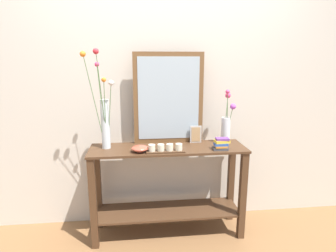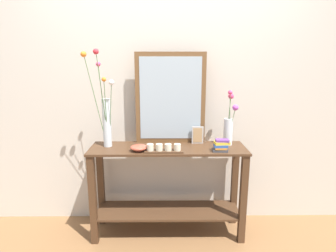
{
  "view_description": "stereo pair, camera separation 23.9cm",
  "coord_description": "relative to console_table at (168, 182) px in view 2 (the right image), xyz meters",
  "views": [
    {
      "loc": [
        -0.26,
        -2.32,
        1.53
      ],
      "look_at": [
        0.0,
        0.0,
        1.0
      ],
      "focal_mm": 30.25,
      "sensor_mm": 36.0,
      "label": 1
    },
    {
      "loc": [
        -0.02,
        -2.33,
        1.53
      ],
      "look_at": [
        0.0,
        0.0,
        1.0
      ],
      "focal_mm": 30.25,
      "sensor_mm": 36.0,
      "label": 2
    }
  ],
  "objects": [
    {
      "name": "ground_plane",
      "position": [
        0.0,
        0.0,
        -0.5
      ],
      "size": [
        7.0,
        6.0,
        0.02
      ],
      "primitive_type": "cube",
      "color": "brown"
    },
    {
      "name": "wall_back",
      "position": [
        0.0,
        0.31,
        0.86
      ],
      "size": [
        6.4,
        0.08,
        2.7
      ],
      "primitive_type": "cube",
      "color": "beige",
      "rests_on": "ground"
    },
    {
      "name": "console_table",
      "position": [
        0.0,
        0.0,
        0.0
      ],
      "size": [
        1.34,
        0.39,
        0.81
      ],
      "color": "#472D1C",
      "rests_on": "ground"
    },
    {
      "name": "mirror_leaning",
      "position": [
        0.02,
        0.16,
        0.72
      ],
      "size": [
        0.62,
        0.03,
        0.8
      ],
      "color": "brown",
      "rests_on": "console_table"
    },
    {
      "name": "tall_vase_left",
      "position": [
        -0.53,
        0.03,
        0.6
      ],
      "size": [
        0.24,
        0.2,
        0.82
      ],
      "color": "silver",
      "rests_on": "console_table"
    },
    {
      "name": "vase_right",
      "position": [
        0.54,
        0.08,
        0.49
      ],
      "size": [
        0.11,
        0.12,
        0.48
      ],
      "color": "silver",
      "rests_on": "console_table"
    },
    {
      "name": "candle_tray",
      "position": [
        -0.04,
        -0.13,
        0.35
      ],
      "size": [
        0.32,
        0.09,
        0.07
      ],
      "color": "#472D1C",
      "rests_on": "console_table"
    },
    {
      "name": "picture_frame_small",
      "position": [
        0.27,
        0.12,
        0.4
      ],
      "size": [
        0.1,
        0.01,
        0.16
      ],
      "color": "#B7B2AD",
      "rests_on": "console_table"
    },
    {
      "name": "decorative_bowl",
      "position": [
        -0.24,
        -0.1,
        0.35
      ],
      "size": [
        0.14,
        0.14,
        0.05
      ],
      "color": "#B24C38",
      "rests_on": "console_table"
    },
    {
      "name": "book_stack",
      "position": [
        0.43,
        -0.12,
        0.37
      ],
      "size": [
        0.14,
        0.09,
        0.1
      ],
      "color": "#424247",
      "rests_on": "console_table"
    }
  ]
}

